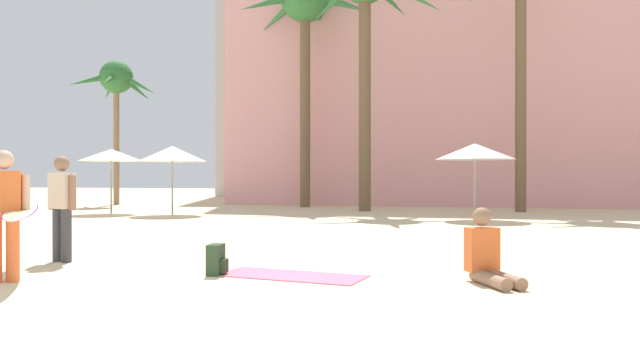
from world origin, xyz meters
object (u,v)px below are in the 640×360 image
palm_tree_left (305,13)px  palm_tree_center (365,1)px  person_mid_right (11,210)px  cafe_umbrella_2 (475,152)px  beach_towel (291,276)px  palm_tree_far_left (116,84)px  person_far_right (62,204)px  cafe_umbrella_1 (172,154)px  person_mid_left (488,256)px  cafe_umbrella_0 (111,155)px  backpack (216,260)px

palm_tree_left → palm_tree_center: 4.01m
palm_tree_left → person_mid_right: bearing=-86.1°
cafe_umbrella_2 → beach_towel: bearing=-102.8°
palm_tree_far_left → person_far_right: 20.92m
palm_tree_left → person_mid_right: 20.59m
cafe_umbrella_1 → beach_towel: size_ratio=1.23×
palm_tree_left → palm_tree_center: size_ratio=1.03×
palm_tree_left → palm_tree_far_left: bearing=179.7°
palm_tree_far_left → person_mid_right: palm_tree_far_left is taller
cafe_umbrella_1 → person_mid_left: 15.41m
palm_tree_center → cafe_umbrella_0: (-8.78, -3.85, -6.15)m
palm_tree_center → beach_towel: 17.53m
palm_tree_left → palm_tree_center: palm_tree_left is taller
beach_towel → backpack: size_ratio=4.72×
palm_tree_left → beach_towel: size_ratio=5.30×
palm_tree_center → person_far_right: size_ratio=6.10×
cafe_umbrella_2 → palm_tree_center: bearing=136.0°
backpack → person_mid_right: person_mid_right is taller
palm_tree_far_left → cafe_umbrella_0: palm_tree_far_left is taller
cafe_umbrella_0 → cafe_umbrella_2: bearing=-0.7°
beach_towel → person_mid_left: (2.55, 0.13, 0.33)m
palm_tree_left → palm_tree_center: bearing=-38.2°
palm_tree_center → cafe_umbrella_2: palm_tree_center is taller
palm_tree_left → cafe_umbrella_2: bearing=-41.6°
palm_tree_center → person_mid_left: palm_tree_center is taller
cafe_umbrella_1 → person_mid_right: bearing=-70.7°
palm_tree_center → person_mid_left: (4.12, -15.23, -7.97)m
cafe_umbrella_1 → cafe_umbrella_2: cafe_umbrella_1 is taller
beach_towel → backpack: 1.04m
palm_tree_left → person_far_right: 19.10m
beach_towel → person_mid_left: size_ratio=2.07×
beach_towel → person_far_right: size_ratio=1.19×
person_mid_right → person_mid_left: size_ratio=2.51×
cafe_umbrella_0 → cafe_umbrella_1: bearing=-2.7°
cafe_umbrella_0 → palm_tree_far_left: bearing=121.6°
beach_towel → backpack: bearing=-171.4°
palm_tree_center → cafe_umbrella_2: size_ratio=4.12×
palm_tree_left → cafe_umbrella_2: (7.28, -6.47, -6.59)m
person_mid_left → cafe_umbrella_2: bearing=153.1°
cafe_umbrella_1 → backpack: size_ratio=5.83×
palm_tree_far_left → cafe_umbrella_0: bearing=-58.4°
beach_towel → person_mid_right: 3.72m
cafe_umbrella_2 → backpack: 12.21m
palm_tree_far_left → person_mid_left: (16.82, -17.75, -5.56)m
palm_tree_left → cafe_umbrella_0: 10.72m
palm_tree_far_left → backpack: 23.09m
palm_tree_center → beach_towel: (1.57, -15.36, -8.30)m
cafe_umbrella_1 → beach_towel: (7.81, -11.39, -2.16)m
cafe_umbrella_1 → cafe_umbrella_2: size_ratio=0.99×
person_mid_right → person_mid_left: (5.96, 1.31, -0.57)m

